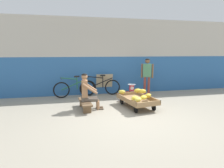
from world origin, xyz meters
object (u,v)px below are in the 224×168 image
Objects in this scene: plastic_crate at (131,96)px; weighing_scale at (132,88)px; bicycle_far_left at (100,87)px; shopping_bag at (138,99)px; banana_cart at (137,100)px; sign_board at (104,84)px; low_bench at (85,103)px; customer_adult at (147,73)px; vendor_seated at (88,92)px; bicycle_near_left at (75,88)px.

weighing_scale is at bearing -90.00° from plastic_crate.
shopping_bag is at bearing -50.78° from bicycle_far_left.
plastic_crate reaches higher than shopping_bag.
shopping_bag is at bearing 65.53° from banana_cart.
sign_board is at bearing 120.57° from shopping_bag.
bicycle_far_left is (-0.90, 1.97, 0.11)m from banana_cart.
plastic_crate is 1.44m from bicycle_far_left.
sign_board is (-0.84, 1.18, -0.02)m from weighing_scale.
plastic_crate is 1.20× the size of weighing_scale.
plastic_crate is at bearing -54.56° from sign_board.
low_bench is 3.11× the size of plastic_crate.
banana_cart is 1.00m from plastic_crate.
customer_adult is at bearing 25.74° from low_bench.
shopping_bag is (0.95, -1.61, -0.31)m from sign_board.
bicycle_far_left is at bearing 161.87° from customer_adult.
bicycle_far_left is (-1.04, 0.98, -0.10)m from weighing_scale.
sign_board is at bearing 153.77° from customer_adult.
vendor_seated is at bearing -110.36° from bicycle_far_left.
bicycle_far_left reaches higher than banana_cart.
banana_cart is 1.63m from vendor_seated.
low_bench is 3.73× the size of weighing_scale.
shopping_bag is at bearing -128.74° from customer_adult.
bicycle_far_left is 2.00m from customer_adult.
banana_cart is 1.79× the size of sign_board.
plastic_crate is at bearing 82.02° from banana_cart.
customer_adult reaches higher than vendor_seated.
bicycle_near_left is at bearing 157.90° from weighing_scale.
vendor_seated is 1.98m from plastic_crate.
banana_cart is 4.33× the size of plastic_crate.
plastic_crate is 2.28m from bicycle_near_left.
low_bench is 2.27m from sign_board.
sign_board is at bearing 45.15° from bicycle_far_left.
bicycle_near_left is 1.00× the size of bicycle_far_left.
low_bench is 1.98m from shopping_bag.
low_bench is 2.97m from customer_adult.
sign_board reaches higher than low_bench.
shopping_bag is (1.93, 0.43, -0.08)m from low_bench.
customer_adult is at bearing 26.63° from plastic_crate.
vendor_seated reaches higher than low_bench.
weighing_scale is (1.81, 0.86, 0.25)m from low_bench.
low_bench is 0.98× the size of vendor_seated.
weighing_scale is 0.18× the size of bicycle_far_left.
low_bench is at bearing 175.11° from vendor_seated.
weighing_scale is 2.27m from bicycle_near_left.
low_bench is 2.01m from plastic_crate.
customer_adult is (0.77, 0.39, 0.50)m from weighing_scale.
plastic_crate reaches higher than low_bench.
customer_adult is (1.81, -0.59, 0.60)m from bicycle_far_left.
vendor_seated is at bearing -113.38° from sign_board.
customer_adult is (2.59, 1.25, 0.75)m from low_bench.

